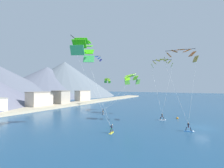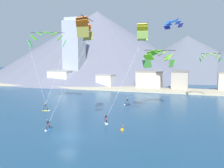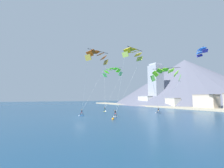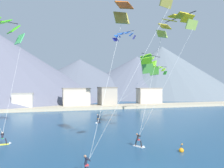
{
  "view_description": "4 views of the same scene",
  "coord_description": "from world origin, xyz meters",
  "views": [
    {
      "loc": [
        -36.11,
        -0.0,
        8.37
      ],
      "look_at": [
        -3.42,
        19.47,
        9.11
      ],
      "focal_mm": 24.0,
      "sensor_mm": 36.0,
      "label": 1
    },
    {
      "loc": [
        17.08,
        -30.27,
        11.25
      ],
      "look_at": [
        2.96,
        11.08,
        6.53
      ],
      "focal_mm": 40.0,
      "sensor_mm": 36.0,
      "label": 2
    },
    {
      "loc": [
        35.6,
        -12.72,
        4.79
      ],
      "look_at": [
        -3.06,
        11.1,
        9.08
      ],
      "focal_mm": 24.0,
      "sensor_mm": 36.0,
      "label": 3
    },
    {
      "loc": [
        -7.43,
        -15.39,
        7.29
      ],
      "look_at": [
        2.17,
        17.53,
        7.48
      ],
      "focal_mm": 35.0,
      "sensor_mm": 36.0,
      "label": 4
    }
  ],
  "objects": [
    {
      "name": "mountain_peak_far_spur",
      "position": [
        64.67,
        113.6,
        16.46
      ],
      "size": [
        96.39,
        96.39,
        32.92
      ],
      "color": "slate",
      "rests_on": "ground"
    },
    {
      "name": "mountain_peak_central_summit",
      "position": [
        11.21,
        119.77,
        11.7
      ],
      "size": [
        88.45,
        88.45,
        23.39
      ],
      "color": "slate",
      "rests_on": "ground"
    },
    {
      "name": "shore_building_quay_east",
      "position": [
        27.95,
        57.42,
        3.19
      ],
      "size": [
        8.92,
        4.32,
        6.35
      ],
      "color": "beige",
      "rests_on": "ground"
    },
    {
      "name": "shore_building_quay_west",
      "position": [
        -14.88,
        55.9,
        2.47
      ],
      "size": [
        5.91,
        5.61,
        4.91
      ],
      "color": "silver",
      "rests_on": "ground"
    },
    {
      "name": "race_marker_buoy",
      "position": [
        6.55,
        5.42,
        0.16
      ],
      "size": [
        0.56,
        0.56,
        1.02
      ],
      "color": "orange",
      "rests_on": "ground"
    },
    {
      "name": "kitesurfer_near_lead",
      "position": [
        1.64,
        25.61,
        0.52
      ],
      "size": [
        1.48,
        1.55,
        1.76
      ],
      "color": "black",
      "rests_on": "ground"
    },
    {
      "name": "parafoil_kite_near_lead",
      "position": [
        9.73,
        19.92,
        11.26
      ],
      "size": [
        10.94,
        9.26,
        11.37
      ],
      "color": "#4E9E3B"
    },
    {
      "name": "kitesurfer_mid_center",
      "position": [
        -12.61,
        14.02,
        0.47
      ],
      "size": [
        1.78,
        0.63,
        1.69
      ],
      "color": "yellow",
      "rests_on": "ground"
    },
    {
      "name": "shore_building_old_town",
      "position": [
        11.74,
        56.35,
        3.35
      ],
      "size": [
        5.52,
        6.97,
        6.68
      ],
      "color": "#A89E8E",
      "rests_on": "ground"
    },
    {
      "name": "mountain_peak_west_ridge",
      "position": [
        48.72,
        118.17,
        13.15
      ],
      "size": [
        94.47,
        94.47,
        26.3
      ],
      "color": "slate",
      "rests_on": "ground"
    },
    {
      "name": "parafoil_kite_distant_low_drift",
      "position": [
        20.06,
        35.78,
        11.44
      ],
      "size": [
        5.18,
        2.07,
        2.09
      ],
      "color": "green"
    },
    {
      "name": "shoreline_strip",
      "position": [
        0.0,
        52.49,
        0.35
      ],
      "size": [
        180.0,
        10.0,
        0.7
      ],
      "primitive_type": "cube",
      "color": "#BCAD8E",
      "rests_on": "ground"
    },
    {
      "name": "shore_building_promenade_mid",
      "position": [
        1.26,
        56.79,
        3.21
      ],
      "size": [
        8.87,
        6.38,
        6.41
      ],
      "color": "beige",
      "rests_on": "ground"
    },
    {
      "name": "parafoil_kite_far_left",
      "position": [
        8.58,
        9.72,
        15.49
      ],
      "size": [
        7.08,
        6.18,
        15.11
      ],
      "color": "#A6C950"
    },
    {
      "name": "parafoil_kite_distant_high_outer",
      "position": [
        10.84,
        36.23,
        19.87
      ],
      "size": [
        5.31,
        5.5,
        2.3
      ],
      "color": "#292A94"
    },
    {
      "name": "kitesurfer_far_left",
      "position": [
        2.87,
        8.31,
        0.51
      ],
      "size": [
        1.13,
        1.74,
        1.72
      ],
      "color": "white",
      "rests_on": "ground"
    }
  ]
}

